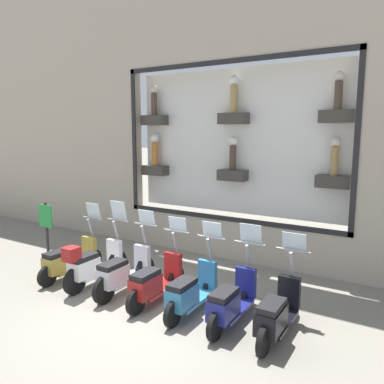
{
  "coord_description": "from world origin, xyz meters",
  "views": [
    {
      "loc": [
        -5.08,
        -4.09,
        3.26
      ],
      "look_at": [
        1.84,
        0.09,
        1.97
      ],
      "focal_mm": 35.0,
      "sensor_mm": 36.0,
      "label": 1
    }
  ],
  "objects_px": {
    "scooter_teal_2": "(190,291)",
    "scooter_white_5": "(92,264)",
    "scooter_navy_1": "(231,301)",
    "scooter_silver_4": "(123,273)",
    "shop_sign_post": "(47,233)",
    "scooter_black_0": "(277,313)",
    "scooter_olive_6": "(68,260)",
    "scooter_red_3": "(154,282)"
  },
  "relations": [
    {
      "from": "scooter_teal_2",
      "to": "scooter_red_3",
      "type": "relative_size",
      "value": 1.0
    },
    {
      "from": "shop_sign_post",
      "to": "scooter_silver_4",
      "type": "bearing_deg",
      "value": -95.36
    },
    {
      "from": "scooter_silver_4",
      "to": "shop_sign_post",
      "type": "bearing_deg",
      "value": 84.64
    },
    {
      "from": "scooter_black_0",
      "to": "shop_sign_post",
      "type": "bearing_deg",
      "value": 87.51
    },
    {
      "from": "scooter_black_0",
      "to": "scooter_white_5",
      "type": "bearing_deg",
      "value": 90.64
    },
    {
      "from": "scooter_olive_6",
      "to": "scooter_teal_2",
      "type": "bearing_deg",
      "value": -90.02
    },
    {
      "from": "scooter_black_0",
      "to": "scooter_red_3",
      "type": "relative_size",
      "value": 1.0
    },
    {
      "from": "scooter_olive_6",
      "to": "scooter_red_3",
      "type": "bearing_deg",
      "value": -89.98
    },
    {
      "from": "scooter_navy_1",
      "to": "scooter_olive_6",
      "type": "bearing_deg",
      "value": 90.02
    },
    {
      "from": "scooter_black_0",
      "to": "scooter_olive_6",
      "type": "bearing_deg",
      "value": 90.0
    },
    {
      "from": "scooter_black_0",
      "to": "scooter_olive_6",
      "type": "relative_size",
      "value": 1.0
    },
    {
      "from": "scooter_navy_1",
      "to": "shop_sign_post",
      "type": "distance_m",
      "value": 5.08
    },
    {
      "from": "scooter_black_0",
      "to": "scooter_olive_6",
      "type": "xyz_separation_m",
      "value": [
        0.0,
        4.84,
        -0.0
      ]
    },
    {
      "from": "scooter_red_3",
      "to": "scooter_olive_6",
      "type": "relative_size",
      "value": 1.0
    },
    {
      "from": "scooter_navy_1",
      "to": "scooter_red_3",
      "type": "relative_size",
      "value": 1.0
    },
    {
      "from": "scooter_teal_2",
      "to": "scooter_red_3",
      "type": "bearing_deg",
      "value": 89.85
    },
    {
      "from": "scooter_teal_2",
      "to": "scooter_silver_4",
      "type": "relative_size",
      "value": 0.99
    },
    {
      "from": "scooter_black_0",
      "to": "scooter_navy_1",
      "type": "relative_size",
      "value": 1.0
    },
    {
      "from": "scooter_silver_4",
      "to": "scooter_olive_6",
      "type": "bearing_deg",
      "value": 90.29
    },
    {
      "from": "scooter_silver_4",
      "to": "shop_sign_post",
      "type": "xyz_separation_m",
      "value": [
        0.25,
        2.63,
        0.41
      ]
    },
    {
      "from": "scooter_navy_1",
      "to": "scooter_red_3",
      "type": "xyz_separation_m",
      "value": [
        -0.0,
        1.61,
        0.0
      ]
    },
    {
      "from": "scooter_teal_2",
      "to": "scooter_silver_4",
      "type": "bearing_deg",
      "value": 89.67
    },
    {
      "from": "scooter_teal_2",
      "to": "scooter_white_5",
      "type": "xyz_separation_m",
      "value": [
        -0.04,
        2.42,
        0.08
      ]
    },
    {
      "from": "scooter_navy_1",
      "to": "scooter_white_5",
      "type": "xyz_separation_m",
      "value": [
        -0.05,
        3.23,
        0.07
      ]
    },
    {
      "from": "scooter_red_3",
      "to": "scooter_white_5",
      "type": "xyz_separation_m",
      "value": [
        -0.05,
        1.61,
        0.07
      ]
    },
    {
      "from": "scooter_black_0",
      "to": "scooter_teal_2",
      "type": "xyz_separation_m",
      "value": [
        -0.0,
        1.61,
        -0.0
      ]
    },
    {
      "from": "scooter_red_3",
      "to": "scooter_olive_6",
      "type": "height_order",
      "value": "scooter_olive_6"
    },
    {
      "from": "scooter_navy_1",
      "to": "scooter_silver_4",
      "type": "height_order",
      "value": "scooter_navy_1"
    },
    {
      "from": "shop_sign_post",
      "to": "scooter_teal_2",
      "type": "bearing_deg",
      "value": -93.45
    },
    {
      "from": "scooter_olive_6",
      "to": "scooter_black_0",
      "type": "bearing_deg",
      "value": -90.0
    },
    {
      "from": "scooter_navy_1",
      "to": "shop_sign_post",
      "type": "bearing_deg",
      "value": 87.13
    },
    {
      "from": "scooter_teal_2",
      "to": "scooter_silver_4",
      "type": "xyz_separation_m",
      "value": [
        0.01,
        1.61,
        0.03
      ]
    },
    {
      "from": "scooter_navy_1",
      "to": "scooter_silver_4",
      "type": "relative_size",
      "value": 0.99
    },
    {
      "from": "scooter_teal_2",
      "to": "scooter_olive_6",
      "type": "distance_m",
      "value": 3.23
    },
    {
      "from": "scooter_navy_1",
      "to": "scooter_black_0",
      "type": "bearing_deg",
      "value": -90.12
    },
    {
      "from": "scooter_black_0",
      "to": "shop_sign_post",
      "type": "height_order",
      "value": "shop_sign_post"
    },
    {
      "from": "scooter_teal_2",
      "to": "shop_sign_post",
      "type": "height_order",
      "value": "shop_sign_post"
    },
    {
      "from": "scooter_black_0",
      "to": "scooter_navy_1",
      "type": "height_order",
      "value": "scooter_navy_1"
    },
    {
      "from": "scooter_navy_1",
      "to": "scooter_white_5",
      "type": "height_order",
      "value": "scooter_white_5"
    },
    {
      "from": "scooter_navy_1",
      "to": "scooter_silver_4",
      "type": "distance_m",
      "value": 2.42
    },
    {
      "from": "scooter_red_3",
      "to": "shop_sign_post",
      "type": "height_order",
      "value": "shop_sign_post"
    },
    {
      "from": "shop_sign_post",
      "to": "scooter_navy_1",
      "type": "bearing_deg",
      "value": -92.87
    }
  ]
}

